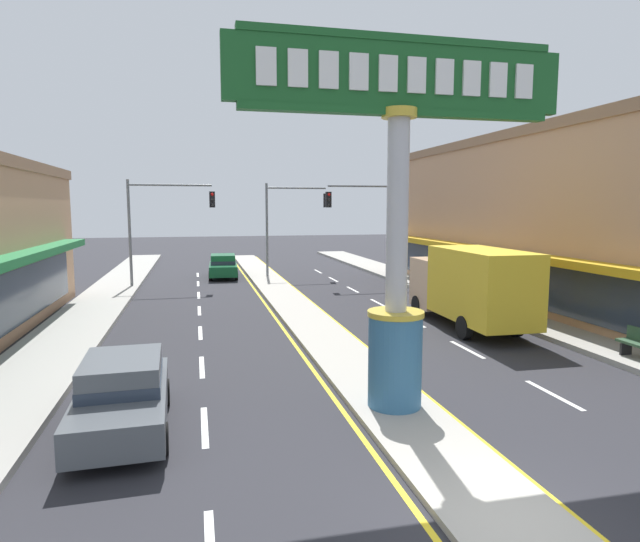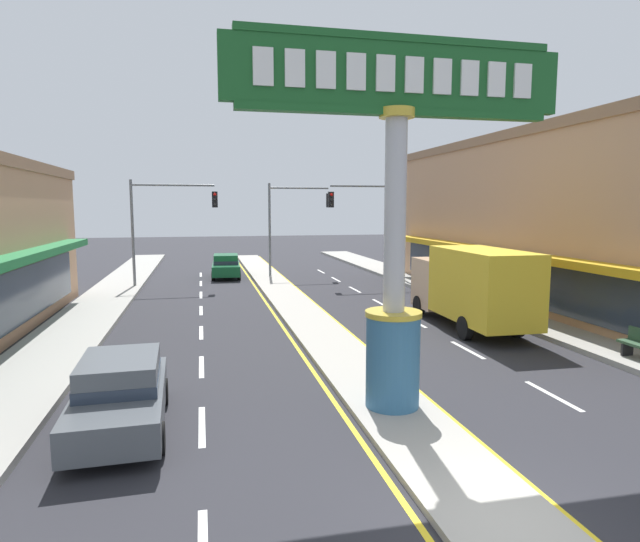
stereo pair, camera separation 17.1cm
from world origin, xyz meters
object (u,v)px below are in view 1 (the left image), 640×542
(storefront_right, at_px, (576,219))
(traffic_light_median_far, at_px, (289,214))
(traffic_light_right_side, at_px, (374,214))
(sedan_near_left_lane, at_px, (123,394))
(sedan_near_right_lane, at_px, (223,266))
(district_sign, at_px, (397,220))
(box_truck_far_right_lane, at_px, (470,285))
(traffic_light_left_side, at_px, (161,214))

(storefront_right, xyz_separation_m, traffic_light_median_far, (-12.61, 11.65, 0.12))
(traffic_light_right_side, relative_size, traffic_light_median_far, 1.00)
(sedan_near_left_lane, bearing_deg, traffic_light_right_side, 58.17)
(sedan_near_right_lane, xyz_separation_m, sedan_near_left_lane, (-3.30, -24.29, 0.00))
(traffic_light_median_far, bearing_deg, sedan_near_right_lane, 171.17)
(traffic_light_right_side, xyz_separation_m, traffic_light_median_far, (-4.46, 4.08, -0.05))
(district_sign, bearing_deg, box_truck_far_right_lane, 51.36)
(box_truck_far_right_lane, bearing_deg, sedan_near_right_lane, 116.26)
(storefront_right, distance_m, traffic_light_right_side, 11.11)
(traffic_light_right_side, height_order, sedan_near_right_lane, traffic_light_right_side)
(district_sign, distance_m, storefront_right, 18.89)
(traffic_light_left_side, xyz_separation_m, traffic_light_median_far, (7.94, 3.15, -0.05))
(district_sign, distance_m, traffic_light_median_far, 23.99)
(district_sign, xyz_separation_m, storefront_right, (14.35, 12.28, -0.32))
(storefront_right, bearing_deg, sedan_near_left_lane, -149.43)
(storefront_right, height_order, box_truck_far_right_lane, storefront_right)
(storefront_right, bearing_deg, district_sign, -139.45)
(traffic_light_left_side, xyz_separation_m, sedan_near_right_lane, (3.59, 3.82, -3.46))
(storefront_right, distance_m, box_truck_far_right_lane, 10.07)
(storefront_right, xyz_separation_m, sedan_near_right_lane, (-16.96, 12.32, -3.29))
(sedan_near_right_lane, bearing_deg, storefront_right, -35.99)
(traffic_light_left_side, height_order, box_truck_far_right_lane, traffic_light_left_side)
(storefront_right, xyz_separation_m, traffic_light_right_side, (-8.14, 7.56, 0.17))
(district_sign, xyz_separation_m, traffic_light_right_side, (6.20, 19.84, -0.15))
(traffic_light_median_far, height_order, sedan_near_right_lane, traffic_light_median_far)
(traffic_light_right_side, height_order, sedan_near_left_lane, traffic_light_right_side)
(traffic_light_median_far, relative_size, box_truck_far_right_lane, 0.89)
(traffic_light_median_far, distance_m, sedan_near_left_lane, 25.06)
(district_sign, distance_m, sedan_near_right_lane, 25.00)
(traffic_light_left_side, bearing_deg, district_sign, -73.37)
(sedan_near_right_lane, bearing_deg, traffic_light_right_side, -28.36)
(storefront_right, relative_size, traffic_light_left_side, 3.96)
(storefront_right, distance_m, sedan_near_left_lane, 23.77)
(traffic_light_median_far, height_order, sedan_near_left_lane, traffic_light_median_far)
(traffic_light_left_side, distance_m, box_truck_far_right_lane, 18.24)
(traffic_light_left_side, relative_size, traffic_light_median_far, 1.00)
(traffic_light_right_side, bearing_deg, sedan_near_left_lane, -121.83)
(traffic_light_median_far, bearing_deg, district_sign, -94.16)
(district_sign, distance_m, traffic_light_left_side, 21.68)
(district_sign, relative_size, traffic_light_median_far, 1.31)
(traffic_light_left_side, height_order, traffic_light_median_far, same)
(district_sign, height_order, storefront_right, district_sign)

